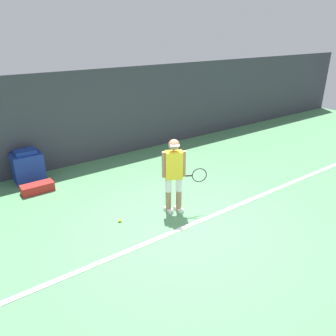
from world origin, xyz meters
TOP-DOWN VIEW (x-y plane):
  - ground_plane at (0.00, 0.00)m, footprint 24.00×24.00m
  - back_wall at (0.00, 4.26)m, footprint 24.00×0.10m
  - court_baseline at (0.00, -0.13)m, footprint 21.60×0.10m
  - tennis_player at (0.20, 0.49)m, footprint 0.82×0.51m
  - tennis_ball at (-0.94, 0.79)m, footprint 0.07×0.07m
  - covered_chair at (-1.88, 3.87)m, footprint 0.70×0.58m
  - equipment_bag at (-1.90, 3.10)m, footprint 0.73×0.32m

SIDE VIEW (x-z plane):
  - ground_plane at x=0.00m, z-range 0.00..0.00m
  - court_baseline at x=0.00m, z-range 0.00..0.01m
  - tennis_ball at x=-0.94m, z-range 0.00..0.07m
  - equipment_bag at x=-1.90m, z-range 0.00..0.21m
  - covered_chair at x=-1.88m, z-range -0.02..0.80m
  - tennis_player at x=0.20m, z-range 0.09..1.69m
  - back_wall at x=0.00m, z-range 0.00..2.58m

